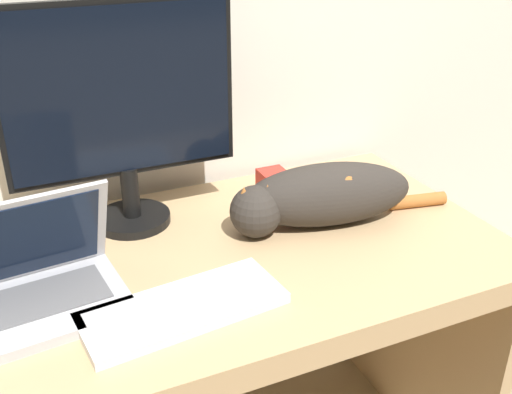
{
  "coord_description": "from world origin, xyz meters",
  "views": [
    {
      "loc": [
        -0.27,
        -0.69,
        1.4
      ],
      "look_at": [
        0.18,
        0.31,
        0.86
      ],
      "focal_mm": 42.0,
      "sensor_mm": 36.0,
      "label": 1
    }
  ],
  "objects_px": {
    "laptop": "(24,289)",
    "monitor": "(121,108)",
    "external_keyboard": "(183,308)",
    "cat": "(320,195)"
  },
  "relations": [
    {
      "from": "monitor",
      "to": "external_keyboard",
      "type": "relative_size",
      "value": 1.31
    },
    {
      "from": "laptop",
      "to": "external_keyboard",
      "type": "distance_m",
      "value": 0.29
    },
    {
      "from": "cat",
      "to": "laptop",
      "type": "bearing_deg",
      "value": -163.25
    },
    {
      "from": "monitor",
      "to": "external_keyboard",
      "type": "distance_m",
      "value": 0.46
    },
    {
      "from": "laptop",
      "to": "monitor",
      "type": "bearing_deg",
      "value": 38.35
    },
    {
      "from": "external_keyboard",
      "to": "monitor",
      "type": "bearing_deg",
      "value": 84.1
    },
    {
      "from": "external_keyboard",
      "to": "cat",
      "type": "bearing_deg",
      "value": 20.25
    },
    {
      "from": "laptop",
      "to": "external_keyboard",
      "type": "bearing_deg",
      "value": -31.94
    },
    {
      "from": "external_keyboard",
      "to": "cat",
      "type": "distance_m",
      "value": 0.44
    },
    {
      "from": "external_keyboard",
      "to": "cat",
      "type": "height_order",
      "value": "cat"
    }
  ]
}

